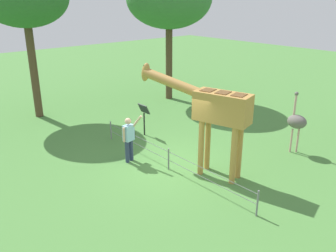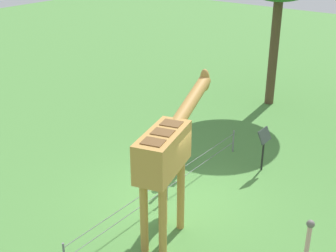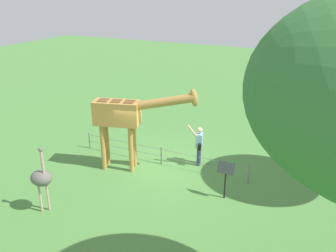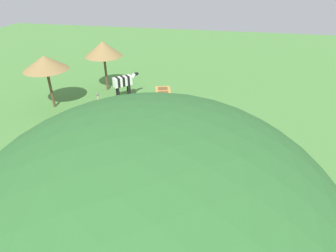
# 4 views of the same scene
# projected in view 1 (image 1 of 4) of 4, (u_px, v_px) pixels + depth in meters

# --- Properties ---
(ground_plane) EXTENTS (60.00, 60.00, 0.00)m
(ground_plane) POSITION_uv_depth(u_px,v_px,m) (173.00, 168.00, 11.90)
(ground_plane) COLOR #4C843D
(giraffe) EXTENTS (3.89, 1.49, 3.35)m
(giraffe) POSITION_uv_depth(u_px,v_px,m) (212.00, 109.00, 10.82)
(giraffe) COLOR #BC8942
(giraffe) RESTS_ON ground_plane
(visitor) EXTENTS (0.62, 0.57, 1.73)m
(visitor) POSITION_uv_depth(u_px,v_px,m) (129.00, 137.00, 12.06)
(visitor) COLOR navy
(visitor) RESTS_ON ground_plane
(ostrich) EXTENTS (0.70, 0.56, 2.25)m
(ostrich) POSITION_uv_depth(u_px,v_px,m) (297.00, 122.00, 12.69)
(ostrich) COLOR #CC9E93
(ostrich) RESTS_ON ground_plane
(info_sign) EXTENTS (0.56, 0.21, 1.32)m
(info_sign) POSITION_uv_depth(u_px,v_px,m) (144.00, 113.00, 14.35)
(info_sign) COLOR black
(info_sign) RESTS_ON ground_plane
(wire_fence) EXTENTS (7.05, 0.05, 0.75)m
(wire_fence) POSITION_uv_depth(u_px,v_px,m) (169.00, 158.00, 11.64)
(wire_fence) COLOR slate
(wire_fence) RESTS_ON ground_plane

